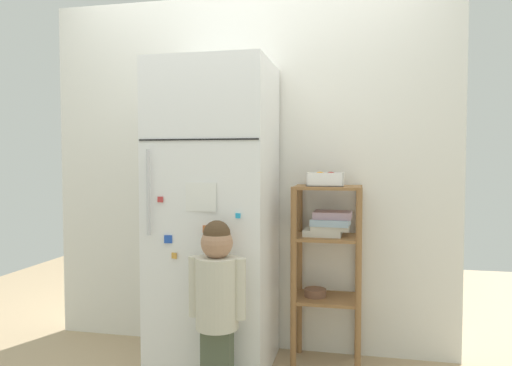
{
  "coord_description": "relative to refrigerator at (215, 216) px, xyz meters",
  "views": [
    {
      "loc": [
        0.73,
        -2.7,
        1.24
      ],
      "look_at": [
        0.14,
        0.02,
        1.11
      ],
      "focal_mm": 33.4,
      "sensor_mm": 36.0,
      "label": 1
    }
  ],
  "objects": [
    {
      "name": "pantry_shelf_unit",
      "position": [
        0.66,
        0.14,
        -0.2
      ],
      "size": [
        0.41,
        0.32,
        1.09
      ],
      "color": "olive",
      "rests_on": "ground"
    },
    {
      "name": "fruit_bin",
      "position": [
        0.66,
        0.13,
        0.22
      ],
      "size": [
        0.21,
        0.18,
        0.09
      ],
      "color": "white",
      "rests_on": "pantry_shelf_unit"
    },
    {
      "name": "child_standing",
      "position": [
        0.14,
        -0.42,
        -0.34
      ],
      "size": [
        0.3,
        0.22,
        0.94
      ],
      "color": "#505A44",
      "rests_on": "ground"
    },
    {
      "name": "refrigerator",
      "position": [
        0.0,
        0.0,
        0.0
      ],
      "size": [
        0.68,
        0.64,
        1.81
      ],
      "color": "white",
      "rests_on": "ground"
    },
    {
      "name": "kitchen_wall_back",
      "position": [
        0.11,
        0.33,
        0.25
      ],
      "size": [
        2.71,
        0.03,
        2.31
      ],
      "primitive_type": "cube",
      "color": "silver",
      "rests_on": "ground"
    }
  ]
}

